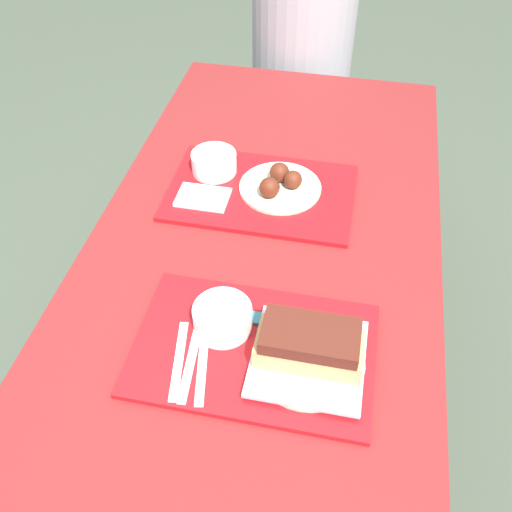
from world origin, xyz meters
name	(u,v)px	position (x,y,z in m)	size (l,w,h in m)	color
ground_plane	(255,435)	(0.00, 0.00, 0.00)	(12.00, 12.00, 0.00)	#424C3D
picnic_table	(255,300)	(0.00, 0.00, 0.63)	(0.78, 1.76, 0.72)	maroon
picnic_bench_far	(312,132)	(0.00, 1.10, 0.37)	(0.74, 0.28, 0.44)	maroon
tray_near	(254,349)	(0.04, -0.20, 0.73)	(0.45, 0.29, 0.01)	#B21419
tray_far	(261,193)	(-0.04, 0.25, 0.73)	(0.45, 0.29, 0.01)	#B21419
bowl_coleslaw_near	(223,317)	(-0.03, -0.16, 0.77)	(0.11, 0.11, 0.05)	white
brisket_sandwich_plate	(309,350)	(0.14, -0.21, 0.77)	(0.21, 0.21, 0.09)	beige
plastic_fork_near	(191,362)	(-0.07, -0.26, 0.74)	(0.03, 0.17, 0.00)	white
plastic_knife_near	(202,364)	(-0.04, -0.26, 0.74)	(0.05, 0.17, 0.00)	white
plastic_spoon_near	(179,360)	(-0.09, -0.26, 0.74)	(0.04, 0.17, 0.00)	white
condiment_packet	(255,318)	(0.03, -0.13, 0.74)	(0.04, 0.03, 0.01)	teal
bowl_coleslaw_far	(214,162)	(-0.17, 0.31, 0.77)	(0.11, 0.11, 0.05)	white
wings_plate_far	(280,184)	(0.01, 0.27, 0.75)	(0.20, 0.20, 0.06)	beige
napkin_far	(203,197)	(-0.17, 0.20, 0.74)	(0.12, 0.09, 0.01)	white
person_seated_across	(303,39)	(-0.06, 1.10, 0.73)	(0.35, 0.35, 0.70)	#9E9EA3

